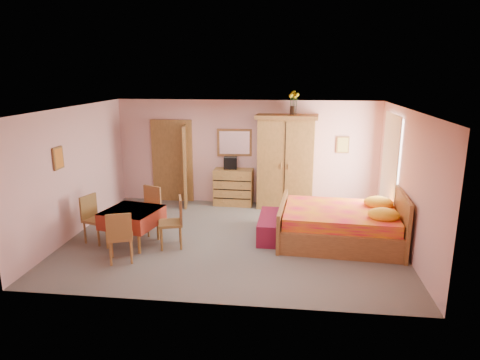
# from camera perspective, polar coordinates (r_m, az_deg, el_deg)

# --- Properties ---
(floor) EXTENTS (6.50, 6.50, 0.00)m
(floor) POSITION_cam_1_polar(r_m,az_deg,el_deg) (8.69, -0.90, -7.84)
(floor) COLOR slate
(floor) RESTS_ON ground
(ceiling) EXTENTS (6.50, 6.50, 0.00)m
(ceiling) POSITION_cam_1_polar(r_m,az_deg,el_deg) (8.08, -0.97, 9.51)
(ceiling) COLOR brown
(ceiling) RESTS_ON wall_back
(wall_back) EXTENTS (6.50, 0.10, 2.60)m
(wall_back) POSITION_cam_1_polar(r_m,az_deg,el_deg) (10.72, 0.86, 3.68)
(wall_back) COLOR #DFA4A1
(wall_back) RESTS_ON floor
(wall_front) EXTENTS (6.50, 0.10, 2.60)m
(wall_front) POSITION_cam_1_polar(r_m,az_deg,el_deg) (5.92, -4.18, -5.22)
(wall_front) COLOR #DFA4A1
(wall_front) RESTS_ON floor
(wall_left) EXTENTS (0.10, 5.00, 2.60)m
(wall_left) POSITION_cam_1_polar(r_m,az_deg,el_deg) (9.29, -21.22, 1.04)
(wall_left) COLOR #DFA4A1
(wall_left) RESTS_ON floor
(wall_right) EXTENTS (0.10, 5.00, 2.60)m
(wall_right) POSITION_cam_1_polar(r_m,az_deg,el_deg) (8.50, 21.34, -0.14)
(wall_right) COLOR #DFA4A1
(wall_right) RESTS_ON floor
(doorway) EXTENTS (1.06, 0.12, 2.15)m
(doorway) POSITION_cam_1_polar(r_m,az_deg,el_deg) (11.10, -8.98, 2.42)
(doorway) COLOR #9E6B35
(doorway) RESTS_ON floor
(window) EXTENTS (0.08, 1.40, 1.95)m
(window) POSITION_cam_1_polar(r_m,az_deg,el_deg) (9.60, 19.46, 2.51)
(window) COLOR white
(window) RESTS_ON wall_right
(picture_left) EXTENTS (0.04, 0.32, 0.42)m
(picture_left) POSITION_cam_1_polar(r_m,az_deg,el_deg) (8.69, -23.09, 2.70)
(picture_left) COLOR orange
(picture_left) RESTS_ON wall_left
(picture_back) EXTENTS (0.30, 0.04, 0.40)m
(picture_back) POSITION_cam_1_polar(r_m,az_deg,el_deg) (10.66, 13.55, 4.59)
(picture_back) COLOR #D8BF59
(picture_back) RESTS_ON wall_back
(chest_of_drawers) EXTENTS (0.98, 0.51, 0.91)m
(chest_of_drawers) POSITION_cam_1_polar(r_m,az_deg,el_deg) (10.72, -0.87, -0.94)
(chest_of_drawers) COLOR #AA7939
(chest_of_drawers) RESTS_ON floor
(wall_mirror) EXTENTS (0.87, 0.10, 0.69)m
(wall_mirror) POSITION_cam_1_polar(r_m,az_deg,el_deg) (10.69, -0.74, 5.02)
(wall_mirror) COLOR white
(wall_mirror) RESTS_ON wall_back
(stereo) EXTENTS (0.34, 0.26, 0.30)m
(stereo) POSITION_cam_1_polar(r_m,az_deg,el_deg) (10.64, -1.28, 2.30)
(stereo) COLOR black
(stereo) RESTS_ON chest_of_drawers
(floor_lamp) EXTENTS (0.32, 0.32, 1.91)m
(floor_lamp) POSITION_cam_1_polar(r_m,az_deg,el_deg) (10.60, 3.10, 1.65)
(floor_lamp) COLOR black
(floor_lamp) RESTS_ON floor
(wardrobe) EXTENTS (1.51, 0.85, 2.28)m
(wardrobe) POSITION_cam_1_polar(r_m,az_deg,el_deg) (10.42, 6.14, 2.40)
(wardrobe) COLOR #AB7A3A
(wardrobe) RESTS_ON floor
(sunflower_vase) EXTENTS (0.23, 0.23, 0.55)m
(sunflower_vase) POSITION_cam_1_polar(r_m,az_deg,el_deg) (10.28, 7.14, 10.20)
(sunflower_vase) COLOR yellow
(sunflower_vase) RESTS_ON wardrobe
(bed) EXTENTS (2.47, 2.00, 1.09)m
(bed) POSITION_cam_1_polar(r_m,az_deg,el_deg) (8.61, 13.15, -4.58)
(bed) COLOR red
(bed) RESTS_ON floor
(bench) EXTENTS (0.50, 1.30, 0.43)m
(bench) POSITION_cam_1_polar(r_m,az_deg,el_deg) (8.75, 4.15, -6.19)
(bench) COLOR maroon
(bench) RESTS_ON floor
(dining_table) EXTENTS (1.15, 1.15, 0.71)m
(dining_table) POSITION_cam_1_polar(r_m,az_deg,el_deg) (8.57, -14.09, -6.08)
(dining_table) COLOR maroon
(dining_table) RESTS_ON floor
(chair_south) EXTENTS (0.55, 0.55, 0.94)m
(chair_south) POSITION_cam_1_polar(r_m,az_deg,el_deg) (7.85, -15.67, -7.18)
(chair_south) COLOR #A97039
(chair_south) RESTS_ON floor
(chair_north) EXTENTS (0.57, 0.57, 0.96)m
(chair_north) POSITION_cam_1_polar(r_m,az_deg,el_deg) (9.06, -12.33, -4.00)
(chair_north) COLOR #8F5F30
(chair_north) RESTS_ON floor
(chair_west) EXTENTS (0.54, 0.54, 0.94)m
(chair_west) POSITION_cam_1_polar(r_m,az_deg,el_deg) (8.84, -18.53, -4.98)
(chair_west) COLOR #986133
(chair_west) RESTS_ON floor
(chair_east) EXTENTS (0.55, 0.55, 0.97)m
(chair_east) POSITION_cam_1_polar(r_m,az_deg,el_deg) (8.26, -9.26, -5.63)
(chair_east) COLOR olive
(chair_east) RESTS_ON floor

